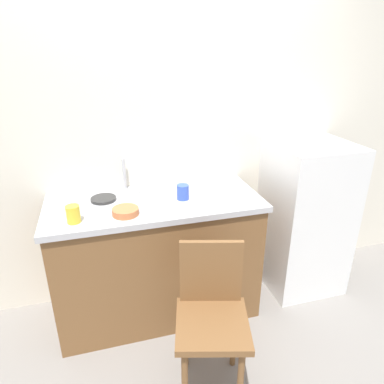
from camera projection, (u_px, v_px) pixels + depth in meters
ground_plane at (206, 371)px, 2.17m from camera, size 8.00×8.00×0.00m
back_wall at (166, 129)px, 2.54m from camera, size 4.80×0.10×2.65m
cabinet_base at (157, 260)px, 2.53m from camera, size 1.41×0.60×0.88m
countertop at (155, 203)px, 2.35m from camera, size 1.45×0.64×0.04m
faucet at (124, 174)px, 2.48m from camera, size 0.02×0.02×0.23m
refrigerator at (305, 217)px, 2.78m from camera, size 0.59×0.57×1.22m
chair at (211, 313)px, 1.95m from camera, size 0.49×0.49×0.89m
dish_tray at (218, 193)px, 2.40m from camera, size 0.28×0.20×0.05m
terracotta_bowl at (126, 211)px, 2.13m from camera, size 0.16×0.16×0.04m
hotplate at (103, 199)px, 2.34m from camera, size 0.17×0.17×0.02m
cup_white at (135, 187)px, 2.44m from camera, size 0.06×0.06×0.09m
cup_yellow at (73, 214)px, 2.03m from camera, size 0.08×0.08×0.11m
cup_blue at (183, 192)px, 2.34m from camera, size 0.08×0.08×0.10m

